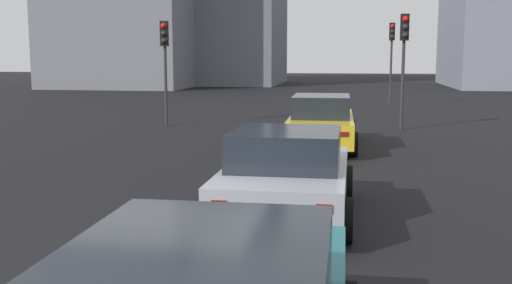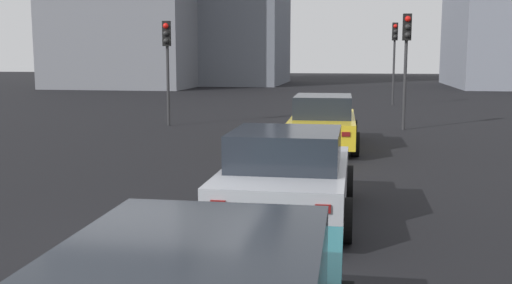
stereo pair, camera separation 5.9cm
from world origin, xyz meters
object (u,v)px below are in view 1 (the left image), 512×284
at_px(car_yellow_left_lead, 321,122).
at_px(traffic_light_near_left, 404,47).
at_px(traffic_light_near_right, 165,51).
at_px(traffic_light_far_left, 392,46).
at_px(car_silver_left_second, 287,174).

bearing_deg(car_yellow_left_lead, traffic_light_near_left, -30.92).
xyz_separation_m(traffic_light_near_right, traffic_light_far_left, (10.76, -8.74, 0.29)).
height_order(traffic_light_near_left, traffic_light_far_left, traffic_light_far_left).
height_order(traffic_light_near_left, traffic_light_near_right, traffic_light_near_left).
bearing_deg(traffic_light_far_left, car_yellow_left_lead, -11.79).
bearing_deg(traffic_light_far_left, traffic_light_near_right, -40.37).
xyz_separation_m(car_silver_left_second, traffic_light_near_right, (11.87, 5.77, 2.06)).
bearing_deg(traffic_light_far_left, car_silver_left_second, -8.77).
bearing_deg(traffic_light_near_left, traffic_light_near_right, -92.83).
xyz_separation_m(car_silver_left_second, traffic_light_far_left, (22.63, -2.97, 2.35)).
relative_size(car_silver_left_second, traffic_light_near_left, 1.01).
xyz_separation_m(traffic_light_near_left, traffic_light_far_left, (10.63, -0.23, 0.17)).
bearing_deg(car_yellow_left_lead, traffic_light_far_left, -11.71).
bearing_deg(traffic_light_near_right, traffic_light_near_left, 86.82).
bearing_deg(traffic_light_near_left, traffic_light_far_left, 174.99).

